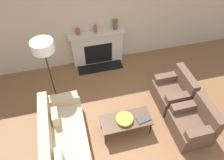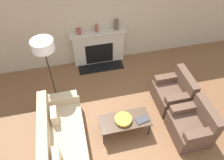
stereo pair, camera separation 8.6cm
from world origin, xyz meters
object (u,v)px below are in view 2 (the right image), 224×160
(armchair_near, at_px, (192,126))
(mantel_vase_center_right, at_px, (116,25))
(bowl, at_px, (123,119))
(mantel_vase_left, at_px, (79,31))
(fireplace, at_px, (99,48))
(book, at_px, (142,120))
(floor_lamp, at_px, (44,49))
(coffee_table, at_px, (125,121))
(armchair_far, at_px, (174,93))
(mantel_vase_center_left, at_px, (97,29))
(couch, at_px, (62,141))

(armchair_near, distance_m, mantel_vase_center_right, 3.17)
(bowl, height_order, mantel_vase_left, mantel_vase_left)
(fireplace, relative_size, book, 4.96)
(fireplace, xyz_separation_m, armchair_near, (1.47, -2.88, -0.18))
(bowl, bearing_deg, floor_lamp, 135.74)
(fireplace, distance_m, coffee_table, 2.49)
(armchair_far, distance_m, coffee_table, 1.48)
(fireplace, relative_size, armchair_near, 1.80)
(coffee_table, bearing_deg, fireplace, 92.16)
(mantel_vase_center_right, bearing_deg, book, -91.43)
(mantel_vase_center_left, height_order, mantel_vase_center_right, mantel_vase_center_right)
(bowl, xyz_separation_m, mantel_vase_left, (-0.56, 2.50, 0.65))
(armchair_far, xyz_separation_m, coffee_table, (-1.38, -0.54, 0.07))
(bowl, relative_size, book, 1.15)
(mantel_vase_left, bearing_deg, armchair_far, -44.76)
(couch, xyz_separation_m, mantel_vase_left, (0.76, 2.61, 0.83))
(book, distance_m, mantel_vase_center_left, 2.72)
(book, bearing_deg, armchair_near, -27.99)
(book, bearing_deg, mantel_vase_center_right, 77.87)
(bowl, bearing_deg, book, -10.93)
(armchair_far, relative_size, mantel_vase_left, 5.31)
(mantel_vase_center_right, bearing_deg, mantel_vase_left, 180.00)
(bowl, xyz_separation_m, book, (0.40, -0.08, -0.04))
(coffee_table, height_order, book, book)
(armchair_far, distance_m, mantel_vase_center_left, 2.60)
(bowl, bearing_deg, mantel_vase_left, 102.51)
(coffee_table, relative_size, mantel_vase_center_left, 5.60)
(book, height_order, mantel_vase_center_right, mantel_vase_center_right)
(bowl, bearing_deg, armchair_far, 21.06)
(armchair_near, height_order, armchair_far, same)
(mantel_vase_center_right, bearing_deg, armchair_far, -63.98)
(book, height_order, floor_lamp, floor_lamp)
(armchair_far, bearing_deg, bowl, -68.94)
(couch, bearing_deg, bowl, -85.29)
(couch, distance_m, bowl, 1.33)
(mantel_vase_center_right, bearing_deg, floor_lamp, -147.95)
(coffee_table, xyz_separation_m, bowl, (-0.04, -0.00, 0.08))
(couch, relative_size, bowl, 5.67)
(armchair_near, bearing_deg, floor_lamp, -121.88)
(couch, relative_size, mantel_vase_left, 12.62)
(fireplace, height_order, mantel_vase_center_right, mantel_vase_center_right)
(floor_lamp, bearing_deg, fireplace, 40.66)
(armchair_near, bearing_deg, bowl, -105.54)
(armchair_far, bearing_deg, floor_lamp, -105.97)
(couch, relative_size, armchair_near, 2.38)
(mantel_vase_left, xyz_separation_m, mantel_vase_center_left, (0.47, 0.00, 0.02))
(book, bearing_deg, bowl, 158.36)
(fireplace, height_order, armchair_far, fireplace)
(bowl, height_order, book, bowl)
(fireplace, height_order, mantel_vase_center_left, mantel_vase_center_left)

